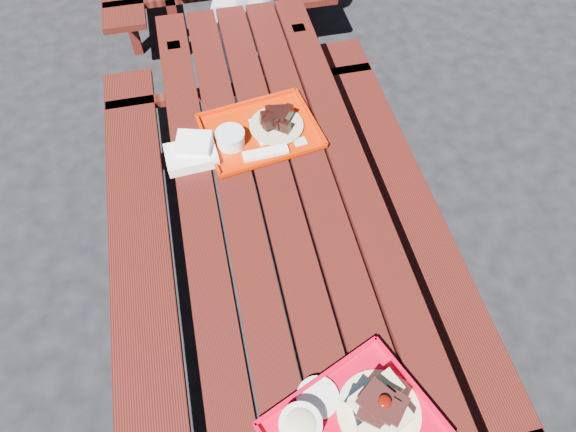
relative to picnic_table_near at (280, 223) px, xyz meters
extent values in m
plane|color=black|center=(0.00, 0.00, -0.56)|extent=(60.00, 60.00, 0.00)
cube|color=#48120D|center=(-0.30, 0.00, 0.17)|extent=(0.14, 2.40, 0.04)
cube|color=#48120D|center=(-0.15, 0.00, 0.17)|extent=(0.14, 2.40, 0.04)
cube|color=#48120D|center=(0.00, 0.00, 0.17)|extent=(0.14, 2.40, 0.04)
cube|color=#48120D|center=(0.15, 0.00, 0.17)|extent=(0.14, 2.40, 0.04)
cube|color=#48120D|center=(0.30, 0.00, 0.17)|extent=(0.14, 2.40, 0.04)
cube|color=#48120D|center=(-0.58, 0.00, -0.13)|extent=(0.25, 2.40, 0.04)
cube|color=#48120D|center=(-0.58, 0.84, -0.35)|extent=(0.06, 0.06, 0.42)
cube|color=#48120D|center=(0.58, 0.00, -0.13)|extent=(0.25, 2.40, 0.04)
cube|color=#48120D|center=(0.58, -0.84, -0.35)|extent=(0.06, 0.06, 0.42)
cube|color=#48120D|center=(0.58, 0.84, -0.35)|extent=(0.06, 0.06, 0.42)
cube|color=#48120D|center=(-0.30, 0.96, -0.19)|extent=(0.06, 0.06, 0.75)
cube|color=#48120D|center=(0.30, 0.96, -0.19)|extent=(0.06, 0.06, 0.75)
cube|color=#48120D|center=(0.00, 0.96, -0.13)|extent=(1.40, 0.06, 0.04)
cube|color=#48120D|center=(-0.58, 1.96, -0.35)|extent=(0.06, 0.06, 0.42)
cube|color=#48120D|center=(0.58, 1.96, -0.35)|extent=(0.06, 0.06, 0.42)
cube|color=#48120D|center=(-0.30, 1.84, -0.19)|extent=(0.06, 0.06, 0.75)
cube|color=red|center=(0.03, -0.86, 0.20)|extent=(0.53, 0.48, 0.01)
cube|color=red|center=(-0.03, -0.70, 0.21)|extent=(0.41, 0.18, 0.02)
cube|color=red|center=(0.23, -0.77, 0.21)|extent=(0.14, 0.32, 0.02)
cylinder|color=beige|center=(0.11, -0.82, 0.20)|extent=(0.24, 0.24, 0.01)
cube|color=beige|center=(0.11, -0.86, 0.24)|extent=(0.16, 0.12, 0.04)
cube|color=beige|center=(0.11, -0.78, 0.24)|extent=(0.16, 0.12, 0.04)
ellipsoid|color=#520903|center=(0.11, -0.82, 0.32)|extent=(0.04, 0.04, 0.01)
cylinder|color=silver|center=(-0.11, -0.82, 0.23)|extent=(0.12, 0.12, 0.06)
ellipsoid|color=beige|center=(-0.11, -0.82, 0.25)|extent=(0.10, 0.10, 0.05)
cylinder|color=white|center=(-0.05, -0.75, 0.21)|extent=(0.12, 0.12, 0.01)
cube|color=red|center=(-0.01, 0.31, 0.20)|extent=(0.48, 0.40, 0.01)
cube|color=red|center=(-0.04, 0.48, 0.21)|extent=(0.43, 0.08, 0.02)
cube|color=red|center=(0.01, 0.15, 0.21)|extent=(0.43, 0.08, 0.02)
cube|color=red|center=(0.21, 0.35, 0.21)|extent=(0.06, 0.34, 0.02)
cube|color=red|center=(-0.23, 0.28, 0.21)|extent=(0.06, 0.34, 0.02)
cube|color=white|center=(0.04, 0.32, 0.21)|extent=(0.17, 0.17, 0.01)
cylinder|color=tan|center=(0.06, 0.32, 0.21)|extent=(0.22, 0.22, 0.01)
cylinder|color=white|center=(-0.14, 0.28, 0.23)|extent=(0.11, 0.11, 0.05)
cylinder|color=white|center=(-0.14, 0.28, 0.26)|extent=(0.12, 0.12, 0.01)
cube|color=white|center=(-0.01, 0.19, 0.21)|extent=(0.18, 0.05, 0.01)
cube|color=silver|center=(0.13, 0.23, 0.20)|extent=(0.05, 0.05, 0.00)
cube|color=white|center=(-0.29, 0.24, 0.21)|extent=(0.20, 0.15, 0.04)
cube|color=white|center=(-0.28, 0.26, 0.25)|extent=(0.16, 0.14, 0.04)
camera|label=1|loc=(-0.22, -1.12, 1.71)|focal=32.00mm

